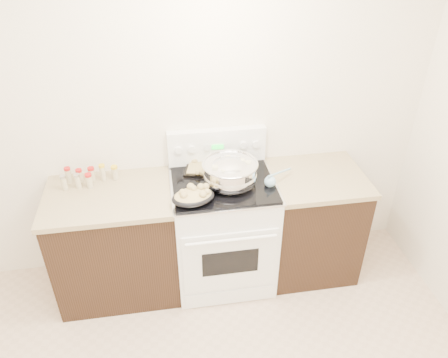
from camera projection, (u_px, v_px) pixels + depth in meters
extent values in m
cube|color=white|center=(169.00, 114.00, 3.24)|extent=(4.00, 0.05, 2.70)
cube|color=black|center=(117.00, 244.00, 3.39)|extent=(0.90, 0.64, 0.88)
cube|color=brown|center=(109.00, 196.00, 3.13)|extent=(0.93, 0.67, 0.04)
cube|color=black|center=(310.00, 224.00, 3.59)|extent=(0.70, 0.64, 0.88)
cube|color=brown|center=(317.00, 177.00, 3.34)|extent=(0.73, 0.67, 0.04)
cube|color=white|center=(223.00, 232.00, 3.48)|extent=(0.76, 0.66, 0.92)
cube|color=white|center=(230.00, 262.00, 3.20)|extent=(0.70, 0.01, 0.55)
cube|color=black|center=(230.00, 263.00, 3.20)|extent=(0.42, 0.01, 0.22)
cylinder|color=white|center=(231.00, 240.00, 3.04)|extent=(0.65, 0.02, 0.02)
cube|color=white|center=(230.00, 297.00, 3.41)|extent=(0.70, 0.01, 0.14)
cube|color=silver|center=(223.00, 184.00, 3.22)|extent=(0.78, 0.68, 0.01)
cube|color=black|center=(223.00, 182.00, 3.22)|extent=(0.74, 0.64, 0.01)
cube|color=white|center=(217.00, 146.00, 3.38)|extent=(0.76, 0.07, 0.28)
cylinder|color=white|center=(179.00, 150.00, 3.29)|extent=(0.06, 0.02, 0.06)
cylinder|color=white|center=(192.00, 149.00, 3.31)|extent=(0.06, 0.02, 0.06)
cylinder|color=white|center=(243.00, 145.00, 3.36)|extent=(0.06, 0.02, 0.06)
cylinder|color=white|center=(256.00, 144.00, 3.37)|extent=(0.06, 0.02, 0.06)
cube|color=#19E533|center=(218.00, 147.00, 3.34)|extent=(0.09, 0.00, 0.04)
cube|color=silver|center=(207.00, 148.00, 3.32)|extent=(0.05, 0.00, 0.05)
cube|color=silver|center=(228.00, 146.00, 3.35)|extent=(0.05, 0.00, 0.05)
ellipsoid|color=silver|center=(230.00, 175.00, 3.14)|extent=(0.45, 0.45, 0.24)
cylinder|color=silver|center=(230.00, 183.00, 3.18)|extent=(0.22, 0.22, 0.01)
torus|color=silver|center=(230.00, 164.00, 3.09)|extent=(0.40, 0.40, 0.02)
cylinder|color=silver|center=(230.00, 172.00, 3.13)|extent=(0.38, 0.38, 0.13)
cylinder|color=brown|center=(230.00, 165.00, 3.10)|extent=(0.36, 0.36, 0.00)
cube|color=beige|center=(229.00, 158.00, 3.16)|extent=(0.04, 0.04, 0.03)
cube|color=beige|center=(249.00, 163.00, 3.12)|extent=(0.03, 0.03, 0.02)
cube|color=beige|center=(247.00, 163.00, 3.12)|extent=(0.03, 0.03, 0.02)
cube|color=beige|center=(242.00, 162.00, 3.13)|extent=(0.05, 0.05, 0.03)
cube|color=beige|center=(222.00, 163.00, 3.11)|extent=(0.04, 0.04, 0.03)
cube|color=beige|center=(218.00, 167.00, 3.07)|extent=(0.04, 0.04, 0.02)
cube|color=beige|center=(232.00, 167.00, 3.06)|extent=(0.03, 0.03, 0.03)
cube|color=beige|center=(228.00, 162.00, 3.12)|extent=(0.03, 0.03, 0.02)
cube|color=beige|center=(223.00, 171.00, 3.02)|extent=(0.04, 0.04, 0.03)
cube|color=beige|center=(238.00, 165.00, 3.08)|extent=(0.04, 0.04, 0.02)
cube|color=beige|center=(248.00, 163.00, 3.11)|extent=(0.04, 0.04, 0.03)
cube|color=beige|center=(228.00, 167.00, 3.07)|extent=(0.04, 0.04, 0.03)
cube|color=beige|center=(232.00, 163.00, 3.11)|extent=(0.04, 0.04, 0.03)
cube|color=beige|center=(215.00, 168.00, 3.05)|extent=(0.05, 0.05, 0.03)
ellipsoid|color=black|center=(193.00, 197.00, 2.98)|extent=(0.33, 0.26, 0.08)
ellipsoid|color=tan|center=(193.00, 196.00, 2.97)|extent=(0.30, 0.23, 0.06)
sphere|color=tan|center=(201.00, 187.00, 3.00)|extent=(0.05, 0.05, 0.05)
sphere|color=tan|center=(207.00, 192.00, 2.96)|extent=(0.04, 0.04, 0.04)
sphere|color=tan|center=(191.00, 187.00, 3.00)|extent=(0.05, 0.05, 0.05)
sphere|color=tan|center=(182.00, 192.00, 2.95)|extent=(0.04, 0.04, 0.04)
sphere|color=tan|center=(206.00, 186.00, 3.01)|extent=(0.05, 0.05, 0.05)
sphere|color=tan|center=(194.00, 188.00, 2.99)|extent=(0.04, 0.04, 0.04)
sphere|color=tan|center=(203.00, 194.00, 2.93)|extent=(0.05, 0.05, 0.05)
sphere|color=tan|center=(184.00, 196.00, 2.92)|extent=(0.05, 0.05, 0.05)
cube|color=black|center=(213.00, 168.00, 3.36)|extent=(0.47, 0.38, 0.02)
cube|color=tan|center=(213.00, 166.00, 3.35)|extent=(0.42, 0.33, 0.02)
sphere|color=tan|center=(198.00, 173.00, 3.25)|extent=(0.04, 0.04, 0.04)
sphere|color=tan|center=(216.00, 158.00, 3.42)|extent=(0.04, 0.04, 0.04)
sphere|color=tan|center=(228.00, 162.00, 3.38)|extent=(0.03, 0.03, 0.03)
sphere|color=tan|center=(193.00, 161.00, 3.39)|extent=(0.04, 0.04, 0.04)
sphere|color=tan|center=(195.00, 161.00, 3.39)|extent=(0.05, 0.05, 0.05)
sphere|color=tan|center=(222.00, 163.00, 3.36)|extent=(0.04, 0.04, 0.04)
sphere|color=tan|center=(224.00, 161.00, 3.39)|extent=(0.04, 0.04, 0.04)
sphere|color=tan|center=(226.00, 163.00, 3.36)|extent=(0.03, 0.03, 0.03)
sphere|color=tan|center=(225.00, 169.00, 3.29)|extent=(0.04, 0.04, 0.04)
sphere|color=tan|center=(228.00, 161.00, 3.39)|extent=(0.04, 0.04, 0.04)
cylinder|color=#A9784D|center=(238.00, 181.00, 3.20)|extent=(0.02, 0.23, 0.01)
sphere|color=#A9784D|center=(241.00, 189.00, 3.11)|extent=(0.04, 0.04, 0.04)
sphere|color=#85AFC7|center=(270.00, 182.00, 3.15)|extent=(0.09, 0.09, 0.09)
cylinder|color=#85AFC7|center=(280.00, 173.00, 3.21)|extent=(0.23, 0.18, 0.07)
cylinder|color=#BFB28C|center=(69.00, 176.00, 3.22)|extent=(0.04, 0.04, 0.11)
cylinder|color=#B21414|center=(67.00, 169.00, 3.19)|extent=(0.05, 0.05, 0.02)
cylinder|color=#BFB28C|center=(80.00, 177.00, 3.23)|extent=(0.04, 0.04, 0.09)
cylinder|color=#B21414|center=(79.00, 171.00, 3.20)|extent=(0.05, 0.05, 0.02)
cylinder|color=#BFB28C|center=(92.00, 175.00, 3.25)|extent=(0.05, 0.05, 0.09)
cylinder|color=#B21414|center=(91.00, 169.00, 3.22)|extent=(0.05, 0.05, 0.02)
cylinder|color=#BFB28C|center=(103.00, 173.00, 3.24)|extent=(0.04, 0.04, 0.11)
cylinder|color=gold|center=(102.00, 166.00, 3.21)|extent=(0.04, 0.04, 0.02)
cylinder|color=#BFB28C|center=(115.00, 174.00, 3.26)|extent=(0.05, 0.05, 0.09)
cylinder|color=gold|center=(114.00, 167.00, 3.23)|extent=(0.05, 0.05, 0.02)
cylinder|color=#BFB28C|center=(64.00, 184.00, 3.14)|extent=(0.04, 0.04, 0.10)
cylinder|color=#B2B2B7|center=(63.00, 177.00, 3.11)|extent=(0.04, 0.04, 0.02)
cylinder|color=#BFB28C|center=(78.00, 182.00, 3.16)|extent=(0.04, 0.04, 0.10)
cylinder|color=#B2B2B7|center=(77.00, 175.00, 3.13)|extent=(0.04, 0.04, 0.02)
cylinder|color=#BFB28C|center=(89.00, 182.00, 3.17)|extent=(0.05, 0.05, 0.10)
cylinder|color=#B21414|center=(88.00, 175.00, 3.14)|extent=(0.05, 0.05, 0.02)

